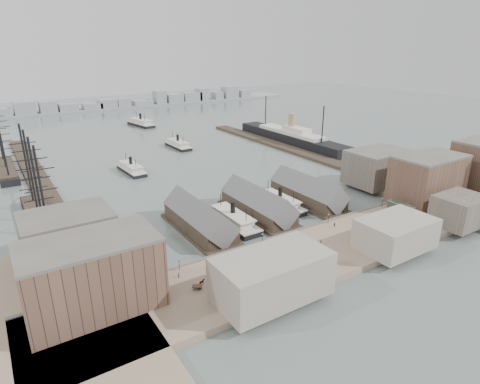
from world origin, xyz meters
TOP-DOWN VIEW (x-y plane):
  - ground at (0.00, 0.00)m, footprint 900.00×900.00m
  - quay at (0.00, -20.00)m, footprint 180.00×30.00m
  - seawall at (0.00, -5.20)m, footprint 180.00×1.20m
  - east_land at (95.00, -10.00)m, footprint 70.00×80.00m
  - west_wharf at (-68.00, 100.00)m, footprint 10.00×220.00m
  - east_wharf at (78.00, 90.00)m, footprint 10.00×180.00m
  - ferry_shed_west at (-26.00, 16.88)m, footprint 14.00×42.00m
  - ferry_shed_center at (0.00, 16.88)m, footprint 14.00×42.00m
  - ferry_shed_east at (26.00, 16.88)m, footprint 14.00×42.00m
  - warehouse_west_front at (-70.00, -12.00)m, footprint 32.00×18.00m
  - warehouse_west_back at (-70.00, 18.00)m, footprint 26.00×20.00m
  - warehouse_east_front at (66.00, -12.00)m, footprint 30.00×18.00m
  - warehouse_east_back at (68.00, 15.00)m, footprint 28.00×20.00m
  - street_bldg_center at (20.00, -32.00)m, footprint 24.00×16.00m
  - street_bldg_west at (-30.00, -32.00)m, footprint 30.00×16.00m
  - street_bldg_east at (55.00, -33.00)m, footprint 18.00×14.00m
  - lamp_post_far_w at (-45.00, -7.00)m, footprint 0.44×0.44m
  - lamp_post_near_w at (-15.00, -7.00)m, footprint 0.44×0.44m
  - lamp_post_near_e at (15.00, -7.00)m, footprint 0.44×0.44m
  - lamp_post_far_e at (45.00, -7.00)m, footprint 0.44×0.44m
  - far_shore at (-2.07, 334.14)m, footprint 500.00×40.00m
  - ferry_docked_west at (-13.00, 14.75)m, footprint 8.37×27.89m
  - ferry_docked_east at (13.00, 19.28)m, footprint 7.94×26.48m
  - ferry_open_near at (-23.57, 100.62)m, footprint 9.00×25.68m
  - ferry_open_mid at (20.08, 136.99)m, footprint 8.74×26.33m
  - ferry_open_far at (25.55, 223.16)m, footprint 14.82×32.27m
  - sailing_ship_near at (-74.16, 51.26)m, footprint 8.71×59.99m
  - sailing_ship_mid at (-79.84, 133.75)m, footprint 8.58×49.58m
  - ocean_steamer at (92.00, 107.58)m, footprint 13.94×101.86m
  - tram at (45.82, -15.11)m, footprint 3.10×11.11m
  - horse_cart_left at (-43.47, -17.73)m, footprint 4.73×3.56m
  - horse_cart_center at (-19.03, -15.40)m, footprint 4.88×1.96m
  - horse_cart_right at (17.65, -21.35)m, footprint 4.77×3.41m
  - pedestrian_0 at (-46.80, -10.51)m, footprint 0.72×0.71m
  - pedestrian_1 at (-33.90, -21.35)m, footprint 0.99×0.96m
  - pedestrian_2 at (-28.45, -8.00)m, footprint 1.10×0.72m
  - pedestrian_3 at (-11.55, -22.64)m, footprint 0.70×1.00m
  - pedestrian_4 at (-6.93, -11.22)m, footprint 0.93×0.77m
  - pedestrian_5 at (1.19, -17.66)m, footprint 0.67×0.53m
  - pedestrian_6 at (14.95, -10.29)m, footprint 0.97×1.04m
  - pedestrian_7 at (26.36, -26.67)m, footprint 0.64×1.10m
  - pedestrian_8 at (38.16, -14.96)m, footprint 1.13×0.86m
  - pedestrian_9 at (50.60, -21.41)m, footprint 0.79×0.93m

SIDE VIEW (x-z plane):
  - ground at x=0.00m, z-range 0.00..0.00m
  - west_wharf at x=-68.00m, z-range 0.00..1.60m
  - east_wharf at x=78.00m, z-range 0.00..1.60m
  - quay at x=0.00m, z-range 0.00..2.00m
  - east_land at x=95.00m, z-range 0.00..2.00m
  - seawall at x=0.00m, z-range 0.00..2.30m
  - ferry_open_near at x=-23.57m, z-range -2.40..6.63m
  - ferry_open_mid at x=20.08m, z-range -2.47..6.84m
  - ferry_docked_east at x=13.00m, z-range -2.51..6.94m
  - ferry_docked_west at x=-13.00m, z-range -2.65..7.32m
  - sailing_ship_mid at x=-79.84m, z-range -15.11..20.17m
  - ferry_open_far at x=25.55m, z-range -2.95..8.15m
  - sailing_ship_near at x=-74.16m, z-range -15.27..20.53m
  - horse_cart_center at x=-19.03m, z-range 2.05..3.49m
  - pedestrian_3 at x=-11.55m, z-range 2.00..3.58m
  - pedestrian_0 at x=-46.80m, z-range 2.00..3.60m
  - horse_cart_right at x=17.65m, z-range 2.01..3.59m
  - pedestrian_2 at x=-28.45m, z-range 2.00..3.60m
  - pedestrian_1 at x=-33.90m, z-range 2.00..3.61m
  - pedestrian_9 at x=50.60m, z-range 2.00..3.62m
  - pedestrian_4 at x=-6.93m, z-range 2.00..3.65m
  - pedestrian_5 at x=1.19m, z-range 2.00..3.65m
  - horse_cart_left at x=-43.47m, z-range 2.00..3.66m
  - pedestrian_7 at x=26.36m, z-range 2.00..3.70m
  - pedestrian_6 at x=14.95m, z-range 2.00..3.70m
  - pedestrian_8 at x=38.16m, z-range 2.00..3.79m
  - far_shore at x=-2.07m, z-range -3.96..11.77m
  - tram at x=45.82m, z-range 2.05..5.98m
  - ocean_steamer at x=92.00m, z-range -5.81..14.57m
  - ferry_shed_west at x=-26.00m, z-range -1.66..10.94m
  - ferry_shed_center at x=0.00m, z-range -1.66..10.94m
  - ferry_shed_east at x=26.00m, z-range -1.66..10.94m
  - lamp_post_far_w at x=-45.00m, z-range 2.75..6.67m
  - lamp_post_near_w at x=-15.00m, z-range 2.75..6.67m
  - lamp_post_near_e at x=15.00m, z-range 2.75..6.67m
  - lamp_post_far_e at x=45.00m, z-range 2.75..6.67m
  - street_bldg_center at x=20.00m, z-range 2.00..12.00m
  - street_bldg_east at x=55.00m, z-range 2.00..13.00m
  - street_bldg_west at x=-30.00m, z-range 2.00..14.00m
  - warehouse_west_back at x=-70.00m, z-range 2.00..16.00m
  - warehouse_east_back at x=68.00m, z-range 2.00..17.00m
  - warehouse_west_front at x=-70.00m, z-range 2.00..20.00m
  - warehouse_east_front at x=66.00m, z-range 2.00..21.00m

